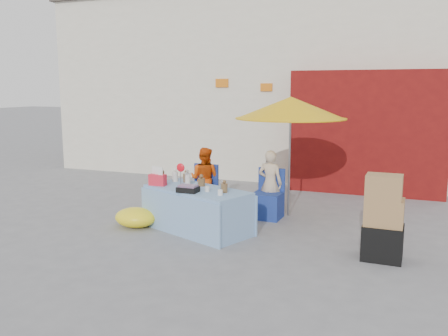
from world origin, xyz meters
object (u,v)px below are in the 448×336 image
at_px(vendor_beige, 270,183).
at_px(umbrella, 291,108).
at_px(chair_right, 268,204).
at_px(vendor_orange, 204,179).
at_px(market_table, 197,209).
at_px(box_stack, 383,221).
at_px(chair_left, 202,198).

height_order(vendor_beige, umbrella, umbrella).
distance_m(chair_right, vendor_orange, 1.30).
bearing_deg(umbrella, market_table, -129.36).
distance_m(vendor_orange, box_stack, 3.56).
bearing_deg(chair_left, vendor_beige, 8.19).
bearing_deg(market_table, vendor_beige, 78.32).
distance_m(market_table, chair_right, 1.40).
bearing_deg(umbrella, chair_left, -169.61).
height_order(chair_left, box_stack, box_stack).
height_order(vendor_beige, box_stack, vendor_beige).
xyz_separation_m(chair_right, umbrella, (0.30, 0.28, 1.64)).
height_order(chair_right, vendor_orange, vendor_orange).
height_order(umbrella, box_stack, umbrella).
relative_size(vendor_orange, umbrella, 0.56).
bearing_deg(vendor_beige, chair_left, 8.19).
bearing_deg(umbrella, vendor_orange, -174.47).
xyz_separation_m(market_table, chair_right, (0.85, 1.11, -0.09)).
bearing_deg(vendor_beige, umbrella, -151.38).
relative_size(umbrella, box_stack, 1.84).
relative_size(chair_left, vendor_beige, 0.72).
xyz_separation_m(vendor_orange, umbrella, (1.55, 0.15, 1.31)).
bearing_deg(vendor_orange, chair_right, 175.93).
distance_m(chair_left, vendor_orange, 0.35).
xyz_separation_m(chair_left, box_stack, (3.20, -1.42, 0.27)).
bearing_deg(umbrella, box_stack, -45.81).
bearing_deg(chair_right, chair_left, -177.94).
relative_size(market_table, vendor_orange, 1.68).
relative_size(vendor_orange, vendor_beige, 0.99).
height_order(chair_right, box_stack, box_stack).
bearing_deg(market_table, vendor_orange, 130.44).
bearing_deg(market_table, chair_right, 75.21).
relative_size(chair_right, umbrella, 0.41).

